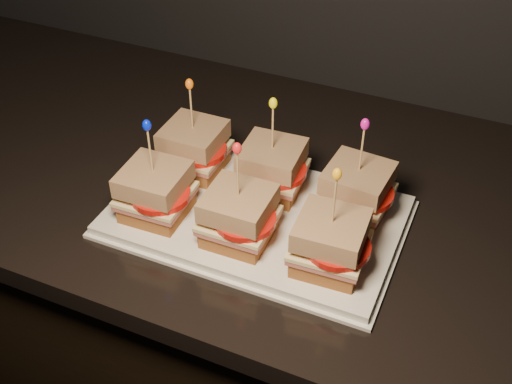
% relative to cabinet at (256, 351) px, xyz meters
% --- Properties ---
extents(cabinet, '(2.67, 0.62, 0.85)m').
position_rel_cabinet_xyz_m(cabinet, '(0.00, 0.00, 0.00)').
color(cabinet, black).
rests_on(cabinet, ground).
extents(granite_slab, '(2.71, 0.66, 0.04)m').
position_rel_cabinet_xyz_m(granite_slab, '(0.00, 0.00, 0.44)').
color(granite_slab, black).
rests_on(granite_slab, cabinet).
extents(platter, '(0.41, 0.26, 0.02)m').
position_rel_cabinet_xyz_m(platter, '(0.04, -0.10, 0.47)').
color(platter, white).
rests_on(platter, granite_slab).
extents(platter_rim, '(0.42, 0.27, 0.01)m').
position_rel_cabinet_xyz_m(platter_rim, '(0.04, -0.10, 0.46)').
color(platter_rim, white).
rests_on(platter_rim, granite_slab).
extents(sandwich_0_bread_bot, '(0.09, 0.09, 0.02)m').
position_rel_cabinet_xyz_m(sandwich_0_bread_bot, '(-0.09, -0.04, 0.49)').
color(sandwich_0_bread_bot, '#593116').
rests_on(sandwich_0_bread_bot, platter).
extents(sandwich_0_ham, '(0.09, 0.09, 0.01)m').
position_rel_cabinet_xyz_m(sandwich_0_ham, '(-0.09, -0.04, 0.51)').
color(sandwich_0_ham, '#B5524C').
rests_on(sandwich_0_ham, sandwich_0_bread_bot).
extents(sandwich_0_cheese, '(0.10, 0.09, 0.01)m').
position_rel_cabinet_xyz_m(sandwich_0_cheese, '(-0.09, -0.04, 0.51)').
color(sandwich_0_cheese, '#FFEAA2').
rests_on(sandwich_0_cheese, sandwich_0_ham).
extents(sandwich_0_tomato, '(0.09, 0.09, 0.01)m').
position_rel_cabinet_xyz_m(sandwich_0_tomato, '(-0.07, -0.05, 0.52)').
color(sandwich_0_tomato, red).
rests_on(sandwich_0_tomato, sandwich_0_cheese).
extents(sandwich_0_bread_top, '(0.09, 0.09, 0.03)m').
position_rel_cabinet_xyz_m(sandwich_0_bread_top, '(-0.09, -0.04, 0.54)').
color(sandwich_0_bread_top, '#693110').
rests_on(sandwich_0_bread_top, sandwich_0_tomato).
extents(sandwich_0_pick, '(0.00, 0.00, 0.09)m').
position_rel_cabinet_xyz_m(sandwich_0_pick, '(-0.09, -0.04, 0.59)').
color(sandwich_0_pick, tan).
rests_on(sandwich_0_pick, sandwich_0_bread_top).
extents(sandwich_0_frill, '(0.01, 0.01, 0.02)m').
position_rel_cabinet_xyz_m(sandwich_0_frill, '(-0.09, -0.04, 0.63)').
color(sandwich_0_frill, orange).
rests_on(sandwich_0_frill, sandwich_0_pick).
extents(sandwich_1_bread_bot, '(0.09, 0.09, 0.02)m').
position_rel_cabinet_xyz_m(sandwich_1_bread_bot, '(0.04, -0.04, 0.49)').
color(sandwich_1_bread_bot, '#593116').
rests_on(sandwich_1_bread_bot, platter).
extents(sandwich_1_ham, '(0.10, 0.10, 0.01)m').
position_rel_cabinet_xyz_m(sandwich_1_ham, '(0.04, -0.04, 0.51)').
color(sandwich_1_ham, '#B5524C').
rests_on(sandwich_1_ham, sandwich_1_bread_bot).
extents(sandwich_1_cheese, '(0.10, 0.10, 0.01)m').
position_rel_cabinet_xyz_m(sandwich_1_cheese, '(0.04, -0.04, 0.51)').
color(sandwich_1_cheese, '#FFEAA2').
rests_on(sandwich_1_cheese, sandwich_1_ham).
extents(sandwich_1_tomato, '(0.09, 0.09, 0.01)m').
position_rel_cabinet_xyz_m(sandwich_1_tomato, '(0.06, -0.05, 0.52)').
color(sandwich_1_tomato, red).
rests_on(sandwich_1_tomato, sandwich_1_cheese).
extents(sandwich_1_bread_top, '(0.09, 0.09, 0.03)m').
position_rel_cabinet_xyz_m(sandwich_1_bread_top, '(0.04, -0.04, 0.54)').
color(sandwich_1_bread_top, '#693110').
rests_on(sandwich_1_bread_top, sandwich_1_tomato).
extents(sandwich_1_pick, '(0.00, 0.00, 0.09)m').
position_rel_cabinet_xyz_m(sandwich_1_pick, '(0.04, -0.04, 0.59)').
color(sandwich_1_pick, tan).
rests_on(sandwich_1_pick, sandwich_1_bread_top).
extents(sandwich_1_frill, '(0.01, 0.01, 0.02)m').
position_rel_cabinet_xyz_m(sandwich_1_frill, '(0.04, -0.04, 0.63)').
color(sandwich_1_frill, yellow).
rests_on(sandwich_1_frill, sandwich_1_pick).
extents(sandwich_2_bread_bot, '(0.09, 0.09, 0.02)m').
position_rel_cabinet_xyz_m(sandwich_2_bread_bot, '(0.18, -0.04, 0.49)').
color(sandwich_2_bread_bot, '#593116').
rests_on(sandwich_2_bread_bot, platter).
extents(sandwich_2_ham, '(0.10, 0.10, 0.01)m').
position_rel_cabinet_xyz_m(sandwich_2_ham, '(0.18, -0.04, 0.51)').
color(sandwich_2_ham, '#B5524C').
rests_on(sandwich_2_ham, sandwich_2_bread_bot).
extents(sandwich_2_cheese, '(0.10, 0.10, 0.01)m').
position_rel_cabinet_xyz_m(sandwich_2_cheese, '(0.18, -0.04, 0.51)').
color(sandwich_2_cheese, '#FFEAA2').
rests_on(sandwich_2_cheese, sandwich_2_ham).
extents(sandwich_2_tomato, '(0.09, 0.09, 0.01)m').
position_rel_cabinet_xyz_m(sandwich_2_tomato, '(0.19, -0.05, 0.52)').
color(sandwich_2_tomato, red).
rests_on(sandwich_2_tomato, sandwich_2_cheese).
extents(sandwich_2_bread_top, '(0.09, 0.09, 0.03)m').
position_rel_cabinet_xyz_m(sandwich_2_bread_top, '(0.18, -0.04, 0.54)').
color(sandwich_2_bread_top, '#693110').
rests_on(sandwich_2_bread_top, sandwich_2_tomato).
extents(sandwich_2_pick, '(0.00, 0.00, 0.09)m').
position_rel_cabinet_xyz_m(sandwich_2_pick, '(0.18, -0.04, 0.59)').
color(sandwich_2_pick, tan).
rests_on(sandwich_2_pick, sandwich_2_bread_top).
extents(sandwich_2_frill, '(0.01, 0.01, 0.02)m').
position_rel_cabinet_xyz_m(sandwich_2_frill, '(0.18, -0.04, 0.63)').
color(sandwich_2_frill, '#D61398').
rests_on(sandwich_2_frill, sandwich_2_pick).
extents(sandwich_3_bread_bot, '(0.09, 0.09, 0.02)m').
position_rel_cabinet_xyz_m(sandwich_3_bread_bot, '(-0.09, -0.16, 0.49)').
color(sandwich_3_bread_bot, '#593116').
rests_on(sandwich_3_bread_bot, platter).
extents(sandwich_3_ham, '(0.10, 0.09, 0.01)m').
position_rel_cabinet_xyz_m(sandwich_3_ham, '(-0.09, -0.16, 0.51)').
color(sandwich_3_ham, '#B5524C').
rests_on(sandwich_3_ham, sandwich_3_bread_bot).
extents(sandwich_3_cheese, '(0.10, 0.10, 0.01)m').
position_rel_cabinet_xyz_m(sandwich_3_cheese, '(-0.09, -0.16, 0.51)').
color(sandwich_3_cheese, '#FFEAA2').
rests_on(sandwich_3_cheese, sandwich_3_ham).
extents(sandwich_3_tomato, '(0.09, 0.09, 0.01)m').
position_rel_cabinet_xyz_m(sandwich_3_tomato, '(-0.07, -0.17, 0.52)').
color(sandwich_3_tomato, red).
rests_on(sandwich_3_tomato, sandwich_3_cheese).
extents(sandwich_3_bread_top, '(0.09, 0.09, 0.03)m').
position_rel_cabinet_xyz_m(sandwich_3_bread_top, '(-0.09, -0.16, 0.54)').
color(sandwich_3_bread_top, '#693110').
rests_on(sandwich_3_bread_top, sandwich_3_tomato).
extents(sandwich_3_pick, '(0.00, 0.00, 0.09)m').
position_rel_cabinet_xyz_m(sandwich_3_pick, '(-0.09, -0.16, 0.59)').
color(sandwich_3_pick, tan).
rests_on(sandwich_3_pick, sandwich_3_bread_top).
extents(sandwich_3_frill, '(0.01, 0.01, 0.02)m').
position_rel_cabinet_xyz_m(sandwich_3_frill, '(-0.09, -0.16, 0.63)').
color(sandwich_3_frill, '#0419DF').
rests_on(sandwich_3_frill, sandwich_3_pick).
extents(sandwich_4_bread_bot, '(0.09, 0.09, 0.02)m').
position_rel_cabinet_xyz_m(sandwich_4_bread_bot, '(0.04, -0.16, 0.49)').
color(sandwich_4_bread_bot, '#593116').
rests_on(sandwich_4_bread_bot, platter).
extents(sandwich_4_ham, '(0.09, 0.09, 0.01)m').
position_rel_cabinet_xyz_m(sandwich_4_ham, '(0.04, -0.16, 0.51)').
color(sandwich_4_ham, '#B5524C').
rests_on(sandwich_4_ham, sandwich_4_bread_bot).
extents(sandwich_4_cheese, '(0.10, 0.09, 0.01)m').
position_rel_cabinet_xyz_m(sandwich_4_cheese, '(0.04, -0.16, 0.51)').
color(sandwich_4_cheese, '#FFEAA2').
rests_on(sandwich_4_cheese, sandwich_4_ham).
extents(sandwich_4_tomato, '(0.09, 0.09, 0.01)m').
position_rel_cabinet_xyz_m(sandwich_4_tomato, '(0.06, -0.17, 0.52)').
color(sandwich_4_tomato, red).
rests_on(sandwich_4_tomato, sandwich_4_cheese).
extents(sandwich_4_bread_top, '(0.09, 0.09, 0.03)m').
position_rel_cabinet_xyz_m(sandwich_4_bread_top, '(0.04, -0.16, 0.54)').
color(sandwich_4_bread_top, '#693110').
rests_on(sandwich_4_bread_top, sandwich_4_tomato).
extents(sandwich_4_pick, '(0.00, 0.00, 0.09)m').
position_rel_cabinet_xyz_m(sandwich_4_pick, '(0.04, -0.16, 0.59)').
color(sandwich_4_pick, tan).
rests_on(sandwich_4_pick, sandwich_4_bread_top).
extents(sandwich_4_frill, '(0.01, 0.01, 0.02)m').
position_rel_cabinet_xyz_m(sandwich_4_frill, '(0.04, -0.16, 0.63)').
color(sandwich_4_frill, red).
rests_on(sandwich_4_frill, sandwich_4_pick).
extents(sandwich_5_bread_bot, '(0.09, 0.09, 0.02)m').
position_rel_cabinet_xyz_m(sandwich_5_bread_bot, '(0.18, -0.16, 0.49)').
color(sandwich_5_bread_bot, '#593116').
rests_on(sandwich_5_bread_bot, platter).
extents(sandwich_5_ham, '(0.10, 0.10, 0.01)m').
position_rel_cabinet_xyz_m(sandwich_5_ham, '(0.18, -0.16, 0.51)').
color(sandwich_5_ham, '#B5524C').
rests_on(sandwich_5_ham, sandwich_5_bread_bot).
extents(sandwich_5_cheese, '(0.10, 0.10, 0.01)m').
position_rel_cabinet_xyz_m(sandwich_5_cheese, '(0.18, -0.16, 0.51)').
color(sandwich_5_cheese, '#FFEAA2').
rests_on(sandwich_5_cheese, sandwich_5_ham).
extents(sandwich_5_tomato, '(0.09, 0.09, 0.01)m').
position_rel_cabinet_xyz_m(sandwich_5_tomato, '(0.19, -0.17, 0.52)').
color(sandwich_5_tomato, red).
rests_on(sandwich_5_tomato, sandwich_5_cheese).
extents(sandwich_5_bread_top, '(0.09, 0.09, 0.03)m').
position_rel_cabinet_xyz_m(sandwich_5_bread_top, '(0.18, -0.16, 0.54)').
color(sandwich_5_bread_top, '#693110').
rests_on(sandwich_5_bread_top, sandwich_5_tomato).
extents(sandwich_5_pick, '(0.00, 0.00, 0.09)m').
position_rel_cabinet_xyz_m(sandwich_5_pick, '(0.18, -0.16, 0.59)').
color(sandwich_5_pick, tan).
rests_on(sandwich_5_pick, sandwich_5_bread_top).
extents(sandwich_5_frill, '(0.01, 0.01, 0.02)m').
position_rel_cabinet_xyz_m(sandwich_5_frill, '(0.18, -0.16, 0.63)').
color(sandwich_5_frill, '#F1A514').
rests_on(sandwich_5_frill, sandwich_5_pick).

